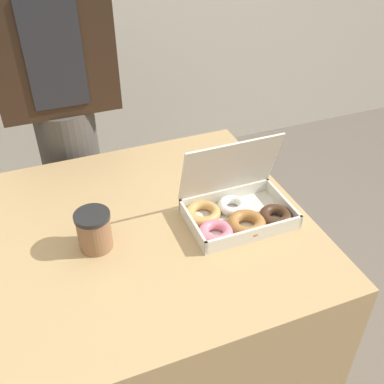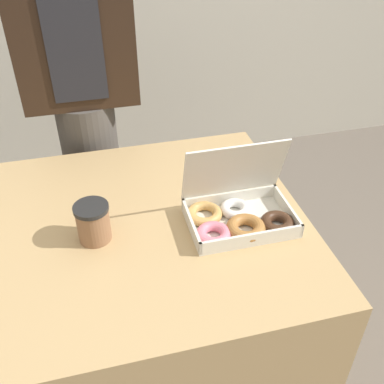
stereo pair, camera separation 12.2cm
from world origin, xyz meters
name	(u,v)px [view 1 (the left image)]	position (x,y,z in m)	size (l,w,h in m)	color
ground_plane	(159,369)	(0.00, 0.00, 0.00)	(14.00, 14.00, 0.00)	#665B51
table	(155,308)	(0.00, 0.00, 0.37)	(0.92, 0.89, 0.73)	tan
donut_box	(236,211)	(0.24, -0.07, 0.77)	(0.31, 0.24, 0.24)	silver
coffee_cup	(94,230)	(-0.16, -0.03, 0.79)	(0.10, 0.10, 0.11)	#8C6042
person_customer	(59,94)	(-0.14, 0.60, 0.91)	(0.41, 0.23, 1.65)	#4C4742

